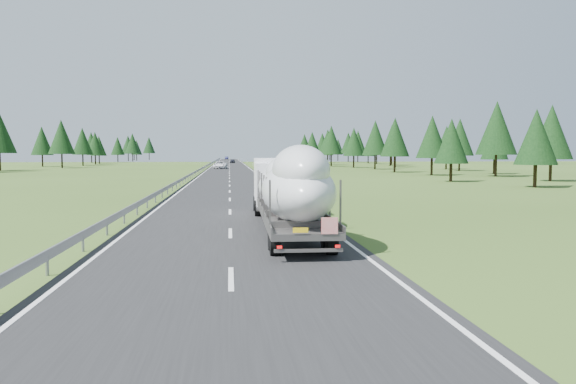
{
  "coord_description": "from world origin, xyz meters",
  "views": [
    {
      "loc": [
        -0.03,
        -24.69,
        3.56
      ],
      "look_at": [
        2.6,
        0.34,
        1.8
      ],
      "focal_mm": 35.0,
      "sensor_mm": 36.0,
      "label": 1
    }
  ],
  "objects": [
    {
      "name": "marker_posts",
      "position": [
        6.5,
        155.0,
        0.54
      ],
      "size": [
        0.13,
        350.08,
        1.0
      ],
      "color": "silver",
      "rests_on": "ground"
    },
    {
      "name": "distant_car_blue",
      "position": [
        -1.37,
        281.32,
        0.79
      ],
      "size": [
        1.94,
        4.9,
        1.59
      ],
      "primitive_type": "imported",
      "rotation": [
        0.0,
        0.0,
        -0.05
      ],
      "color": "#15173C",
      "rests_on": "ground"
    },
    {
      "name": "highway_sign",
      "position": [
        7.2,
        80.0,
        1.81
      ],
      "size": [
        0.08,
        0.9,
        2.6
      ],
      "color": "slate",
      "rests_on": "ground"
    },
    {
      "name": "boat_truck",
      "position": [
        2.6,
        0.6,
        2.04
      ],
      "size": [
        2.82,
        17.54,
        3.86
      ],
      "color": "white",
      "rests_on": "ground"
    },
    {
      "name": "tree_line_left",
      "position": [
        -44.13,
        119.35,
        7.06
      ],
      "size": [
        15.69,
        297.49,
        12.62
      ],
      "color": "black",
      "rests_on": "ground"
    },
    {
      "name": "distant_car_dark",
      "position": [
        1.15,
        170.18,
        0.7
      ],
      "size": [
        1.8,
        4.17,
        1.4
      ],
      "primitive_type": "imported",
      "rotation": [
        0.0,
        0.0,
        -0.04
      ],
      "color": "black",
      "rests_on": "ground"
    },
    {
      "name": "road_surface",
      "position": [
        0.0,
        100.0,
        0.01
      ],
      "size": [
        10.0,
        400.0,
        0.02
      ],
      "primitive_type": "cube",
      "color": "black",
      "rests_on": "ground"
    },
    {
      "name": "guardrail",
      "position": [
        -5.3,
        99.94,
        0.6
      ],
      "size": [
        0.1,
        400.0,
        0.76
      ],
      "color": "slate",
      "rests_on": "ground"
    },
    {
      "name": "ground",
      "position": [
        0.0,
        0.0,
        0.0
      ],
      "size": [
        400.0,
        400.0,
        0.0
      ],
      "primitive_type": "plane",
      "color": "#324C19",
      "rests_on": "ground"
    },
    {
      "name": "distant_van",
      "position": [
        -2.0,
        102.13,
        0.84
      ],
      "size": [
        3.19,
        6.24,
        1.69
      ],
      "primitive_type": "imported",
      "rotation": [
        0.0,
        0.0,
        -0.07
      ],
      "color": "white",
      "rests_on": "ground"
    },
    {
      "name": "tree_line_right",
      "position": [
        39.13,
        112.11,
        6.68
      ],
      "size": [
        27.36,
        296.91,
        11.93
      ],
      "color": "black",
      "rests_on": "ground"
    }
  ]
}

